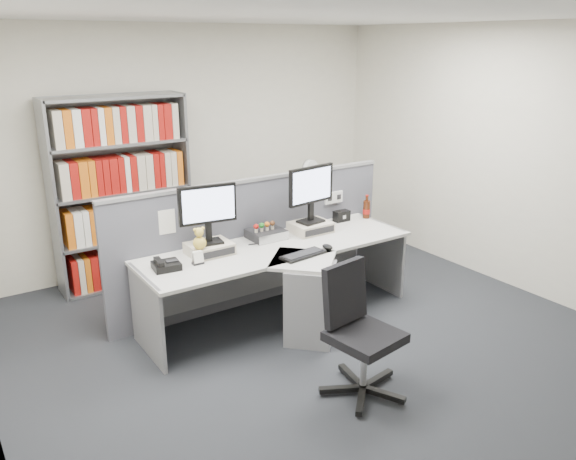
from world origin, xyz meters
TOP-DOWN VIEW (x-y plane):
  - ground at (0.00, 0.00)m, footprint 5.50×5.50m
  - room_shell at (0.00, 0.00)m, footprint 5.04×5.54m
  - partition at (0.00, 1.25)m, footprint 3.00×0.08m
  - desk at (0.00, 0.60)m, footprint 2.60×1.20m
  - monitor_riser_left at (-0.61, 0.98)m, footprint 0.38×0.31m
  - monitor_riser_right at (0.49, 0.98)m, footprint 0.38×0.31m
  - monitor_left at (-0.61, 0.98)m, footprint 0.51×0.19m
  - monitor_right at (0.49, 0.98)m, footprint 0.55×0.21m
  - desktop_pc at (0.02, 1.06)m, footprint 0.32×0.29m
  - figurines at (-0.01, 1.04)m, footprint 0.23×0.05m
  - keyboard at (0.04, 0.47)m, footprint 0.43×0.20m
  - mouse at (0.32, 0.49)m, footprint 0.07×0.12m
  - desk_phone at (-1.07, 0.86)m, footprint 0.24×0.22m
  - desk_calendar at (-0.80, 0.82)m, footprint 0.09×0.07m
  - plush_toy at (-0.75, 0.88)m, footprint 0.11×0.11m
  - speaker at (0.96, 1.09)m, footprint 0.17×0.09m
  - cola_bottle at (1.25, 1.03)m, footprint 0.08×0.08m
  - shelving_unit at (-0.90, 2.44)m, footprint 1.41×0.40m
  - filing_cabinet at (1.20, 1.99)m, footprint 0.45×0.61m
  - desk_fan at (1.20, 1.99)m, footprint 0.29×0.18m
  - office_chair at (-0.16, -0.51)m, footprint 0.64×0.64m

SIDE VIEW (x-z plane):
  - ground at x=0.00m, z-range 0.00..0.00m
  - filing_cabinet at x=1.20m, z-range 0.00..0.70m
  - desk at x=0.00m, z-range 0.10..0.82m
  - office_chair at x=-0.16m, z-range 0.03..1.00m
  - partition at x=0.00m, z-range 0.01..1.29m
  - keyboard at x=0.04m, z-range 0.72..0.75m
  - mouse at x=0.32m, z-range 0.72..0.76m
  - desk_phone at x=-1.07m, z-range 0.71..0.80m
  - desktop_pc at x=0.02m, z-range 0.72..0.81m
  - desk_calendar at x=-0.80m, z-range 0.71..0.83m
  - monitor_riser_left at x=-0.61m, z-range 0.72..0.82m
  - monitor_riser_right at x=0.49m, z-range 0.72..0.82m
  - speaker at x=0.96m, z-range 0.72..0.83m
  - cola_bottle at x=1.25m, z-range 0.69..0.94m
  - figurines at x=-0.01m, z-range 0.81..0.90m
  - plush_toy at x=-0.75m, z-range 0.81..1.00m
  - shelving_unit at x=-0.90m, z-range -0.02..1.98m
  - desk_fan at x=1.20m, z-range 0.76..1.25m
  - monitor_left at x=-0.61m, z-range 0.87..1.39m
  - monitor_right at x=0.49m, z-range 0.87..1.43m
  - room_shell at x=0.00m, z-range 0.43..3.15m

